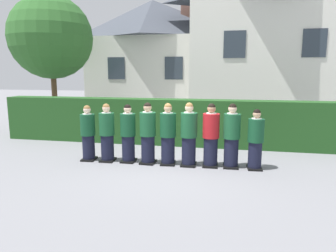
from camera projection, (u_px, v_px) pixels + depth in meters
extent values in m
plane|color=slate|center=(168.00, 164.00, 8.48)|extent=(60.00, 60.00, 0.00)
cylinder|color=black|center=(89.00, 148.00, 8.80)|extent=(0.34, 0.34, 0.72)
cube|color=black|center=(89.00, 159.00, 8.86)|extent=(0.40, 0.48, 0.05)
cylinder|color=#144728|center=(88.00, 125.00, 8.69)|extent=(0.41, 0.41, 0.59)
cylinder|color=white|center=(87.00, 114.00, 8.64)|extent=(0.25, 0.25, 0.03)
cube|color=gold|center=(90.00, 120.00, 8.86)|extent=(0.04, 0.01, 0.26)
sphere|color=beige|center=(87.00, 110.00, 8.62)|extent=(0.20, 0.20, 0.20)
sphere|color=olive|center=(87.00, 109.00, 8.61)|extent=(0.19, 0.19, 0.19)
cylinder|color=black|center=(108.00, 148.00, 8.71)|extent=(0.36, 0.36, 0.75)
cube|color=black|center=(108.00, 160.00, 8.77)|extent=(0.38, 0.47, 0.05)
cylinder|color=#19512D|center=(107.00, 124.00, 8.59)|extent=(0.42, 0.42, 0.62)
cylinder|color=white|center=(106.00, 113.00, 8.54)|extent=(0.26, 0.26, 0.03)
cube|color=gold|center=(109.00, 119.00, 8.77)|extent=(0.04, 0.01, 0.27)
sphere|color=beige|center=(106.00, 108.00, 8.52)|extent=(0.21, 0.21, 0.21)
sphere|color=olive|center=(106.00, 107.00, 8.51)|extent=(0.19, 0.19, 0.19)
cylinder|color=black|center=(128.00, 149.00, 8.63)|extent=(0.35, 0.35, 0.74)
cube|color=black|center=(129.00, 161.00, 8.69)|extent=(0.37, 0.46, 0.05)
cylinder|color=#144728|center=(128.00, 125.00, 8.51)|extent=(0.42, 0.42, 0.61)
cylinder|color=white|center=(128.00, 113.00, 8.46)|extent=(0.26, 0.26, 0.03)
cube|color=navy|center=(130.00, 119.00, 8.69)|extent=(0.04, 0.01, 0.27)
sphere|color=beige|center=(127.00, 109.00, 8.44)|extent=(0.21, 0.21, 0.21)
sphere|color=black|center=(127.00, 108.00, 8.43)|extent=(0.19, 0.19, 0.19)
cube|color=white|center=(131.00, 126.00, 8.79)|extent=(0.15, 0.01, 0.20)
cylinder|color=black|center=(148.00, 149.00, 8.50)|extent=(0.37, 0.37, 0.77)
cube|color=black|center=(148.00, 162.00, 8.56)|extent=(0.41, 0.49, 0.05)
cylinder|color=#19512D|center=(148.00, 124.00, 8.38)|extent=(0.44, 0.44, 0.64)
cylinder|color=white|center=(148.00, 112.00, 8.32)|extent=(0.27, 0.27, 0.03)
cube|color=navy|center=(150.00, 118.00, 8.55)|extent=(0.04, 0.01, 0.28)
sphere|color=tan|center=(147.00, 108.00, 8.30)|extent=(0.22, 0.22, 0.22)
sphere|color=black|center=(147.00, 106.00, 8.29)|extent=(0.20, 0.20, 0.20)
cylinder|color=black|center=(168.00, 150.00, 8.41)|extent=(0.37, 0.37, 0.76)
cube|color=black|center=(168.00, 163.00, 8.47)|extent=(0.42, 0.51, 0.05)
cylinder|color=#144728|center=(168.00, 125.00, 8.29)|extent=(0.43, 0.43, 0.63)
cylinder|color=white|center=(168.00, 113.00, 8.23)|extent=(0.27, 0.27, 0.03)
cube|color=#236038|center=(169.00, 119.00, 8.47)|extent=(0.04, 0.02, 0.28)
sphere|color=tan|center=(168.00, 108.00, 8.21)|extent=(0.22, 0.22, 0.22)
sphere|color=olive|center=(168.00, 107.00, 8.20)|extent=(0.20, 0.20, 0.20)
cube|color=white|center=(169.00, 127.00, 8.57)|extent=(0.15, 0.02, 0.20)
cylinder|color=black|center=(189.00, 151.00, 8.29)|extent=(0.37, 0.37, 0.78)
cube|color=black|center=(189.00, 164.00, 8.36)|extent=(0.39, 0.49, 0.05)
cylinder|color=#19512D|center=(189.00, 125.00, 8.17)|extent=(0.44, 0.44, 0.64)
cylinder|color=white|center=(189.00, 113.00, 8.11)|extent=(0.27, 0.27, 0.03)
cube|color=navy|center=(190.00, 119.00, 8.35)|extent=(0.04, 0.01, 0.28)
sphere|color=beige|center=(189.00, 108.00, 8.09)|extent=(0.22, 0.22, 0.22)
sphere|color=olive|center=(189.00, 106.00, 8.09)|extent=(0.20, 0.20, 0.20)
cylinder|color=black|center=(210.00, 152.00, 8.23)|extent=(0.37, 0.37, 0.77)
cube|color=black|center=(210.00, 165.00, 8.29)|extent=(0.40, 0.49, 0.05)
cylinder|color=#AD191E|center=(211.00, 126.00, 8.10)|extent=(0.44, 0.44, 0.64)
cylinder|color=white|center=(211.00, 113.00, 8.05)|extent=(0.27, 0.27, 0.03)
cube|color=gold|center=(212.00, 120.00, 8.28)|extent=(0.04, 0.01, 0.28)
sphere|color=tan|center=(212.00, 109.00, 8.03)|extent=(0.22, 0.22, 0.22)
sphere|color=black|center=(212.00, 107.00, 8.02)|extent=(0.20, 0.20, 0.20)
cylinder|color=black|center=(231.00, 153.00, 8.14)|extent=(0.37, 0.37, 0.77)
cube|color=black|center=(231.00, 166.00, 8.20)|extent=(0.41, 0.50, 0.05)
cylinder|color=#19512D|center=(232.00, 126.00, 8.02)|extent=(0.44, 0.44, 0.64)
cylinder|color=white|center=(232.00, 114.00, 7.96)|extent=(0.27, 0.27, 0.03)
cube|color=#236038|center=(232.00, 120.00, 8.20)|extent=(0.04, 0.01, 0.28)
sphere|color=beige|center=(233.00, 109.00, 7.94)|extent=(0.22, 0.22, 0.22)
sphere|color=black|center=(233.00, 107.00, 7.93)|extent=(0.20, 0.20, 0.20)
cylinder|color=black|center=(255.00, 155.00, 7.99)|extent=(0.34, 0.34, 0.72)
cube|color=black|center=(254.00, 168.00, 8.05)|extent=(0.39, 0.47, 0.05)
cylinder|color=#144728|center=(256.00, 130.00, 7.88)|extent=(0.40, 0.40, 0.59)
cylinder|color=white|center=(257.00, 119.00, 7.83)|extent=(0.25, 0.25, 0.03)
cube|color=navy|center=(255.00, 125.00, 8.04)|extent=(0.04, 0.01, 0.26)
sphere|color=tan|center=(257.00, 114.00, 7.81)|extent=(0.20, 0.20, 0.20)
sphere|color=black|center=(257.00, 113.00, 7.80)|extent=(0.19, 0.19, 0.19)
cube|color=white|center=(254.00, 132.00, 8.15)|extent=(0.15, 0.02, 0.20)
cube|color=#214C1E|center=(182.00, 122.00, 10.58)|extent=(12.88, 0.70, 1.56)
cube|color=silver|center=(267.00, 63.00, 14.82)|extent=(6.84, 4.49, 5.79)
cube|color=#2D3842|center=(235.00, 44.00, 12.81)|extent=(0.90, 0.04, 1.10)
cube|color=#2D3842|center=(315.00, 43.00, 12.21)|extent=(0.90, 0.04, 1.10)
cube|color=silver|center=(153.00, 78.00, 17.34)|extent=(6.63, 3.45, 4.27)
pyramid|color=#424751|center=(153.00, 19.00, 16.79)|extent=(7.03, 3.66, 1.99)
cube|color=brown|center=(186.00, 16.00, 16.42)|extent=(0.50, 0.50, 1.79)
cube|color=#2D3842|center=(116.00, 68.00, 15.85)|extent=(0.90, 0.04, 1.10)
cube|color=#2D3842|center=(174.00, 68.00, 15.27)|extent=(0.90, 0.04, 1.10)
cylinder|color=brown|center=(55.00, 102.00, 14.14)|extent=(0.24, 0.24, 2.26)
sphere|color=#2D6028|center=(51.00, 37.00, 13.65)|extent=(3.62, 3.62, 3.62)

